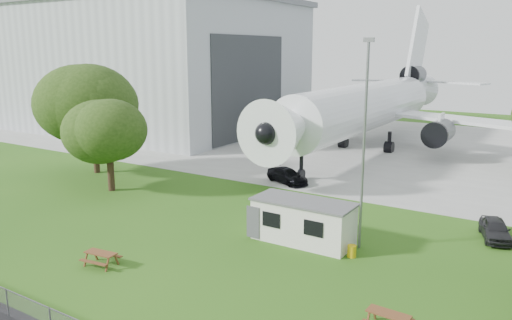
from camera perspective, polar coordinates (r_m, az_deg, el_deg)
The scene contains 11 objects.
ground at distance 29.54m, azimuth -8.15°, elevation -10.50°, with size 160.00×160.00×0.00m, color #3E711D.
concrete_apron at distance 62.27m, azimuth 15.07°, elevation 1.43°, with size 120.00×46.00×0.03m, color #B7B7B2.
hangar at distance 79.49m, azimuth -12.56°, elevation 10.67°, with size 43.00×31.00×18.55m.
airliner at distance 60.12m, azimuth 12.90°, elevation 6.23°, with size 46.36×47.73×17.69m.
site_cabin at distance 30.57m, azimuth 5.43°, elevation -6.99°, with size 6.75×2.72×2.62m.
picnic_west at distance 28.97m, azimuth -17.24°, elevation -11.44°, with size 1.80×1.50×0.76m, color brown, non-canonical shape.
lamp_mast at distance 28.96m, azimuth 12.21°, elevation 1.31°, with size 0.16×0.16×12.00m, color slate.
tree_west_big at distance 49.04m, azimuth -18.21°, elevation 6.48°, with size 9.05×9.05×11.42m.
tree_west_small at distance 42.37m, azimuth -16.56°, elevation 3.47°, with size 6.31×6.31×8.39m.
car_ne_hatch at distance 34.36m, azimuth 25.66°, elevation -7.16°, with size 1.52×3.78×1.29m, color black.
car_apron_van at distance 43.93m, azimuth 3.58°, elevation -1.83°, with size 1.79×4.41×1.28m, color black.
Camera 1 is at (17.86, -20.55, 11.45)m, focal length 35.00 mm.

